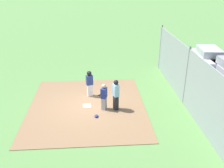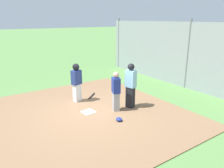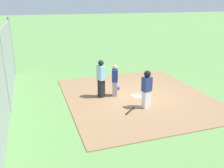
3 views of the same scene
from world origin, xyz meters
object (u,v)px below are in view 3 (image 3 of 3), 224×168
(umpire, at_px, (101,78))
(baseball_bat, at_px, (130,111))
(home_plate, at_px, (137,96))
(runner, at_px, (147,87))
(catcher, at_px, (115,80))
(catcher_mask, at_px, (118,88))

(umpire, distance_m, baseball_bat, 2.19)
(home_plate, distance_m, runner, 1.56)
(runner, bearing_deg, baseball_bat, 84.21)
(catcher, xyz_separation_m, umpire, (-0.06, -0.64, 0.15))
(runner, xyz_separation_m, catcher_mask, (-2.48, -0.35, -0.84))
(runner, relative_size, catcher_mask, 6.65)
(catcher, relative_size, catcher_mask, 6.19)
(home_plate, bearing_deg, catcher, -113.50)
(umpire, bearing_deg, runner, -67.00)
(catcher, height_order, umpire, umpire)
(baseball_bat, bearing_deg, umpire, -113.54)
(home_plate, xyz_separation_m, baseball_bat, (1.42, -0.93, 0.02))
(home_plate, xyz_separation_m, catcher_mask, (-1.21, -0.51, 0.05))
(home_plate, bearing_deg, runner, -7.25)
(umpire, bearing_deg, baseball_bat, -87.25)
(catcher, bearing_deg, catcher_mask, 83.08)
(umpire, xyz_separation_m, catcher_mask, (-0.74, 1.07, -0.85))
(home_plate, bearing_deg, catcher_mask, -157.25)
(catcher, distance_m, runner, 1.86)
(home_plate, height_order, catcher_mask, catcher_mask)
(umpire, bearing_deg, catcher_mask, 18.50)
(catcher, bearing_deg, baseball_bat, -68.03)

